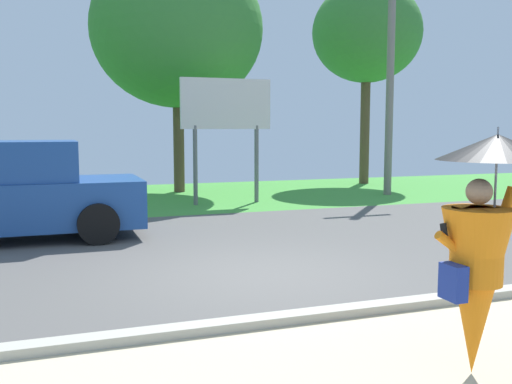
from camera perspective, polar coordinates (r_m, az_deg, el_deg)
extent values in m
cube|color=#565451|center=(10.24, -3.44, -5.89)|extent=(40.00, 8.00, 0.10)
cube|color=#44963B|center=(17.96, -10.59, -0.69)|extent=(40.00, 8.00, 0.10)
cube|color=#B2AD9E|center=(6.60, 6.53, -11.96)|extent=(40.00, 0.24, 0.10)
cone|color=orange|center=(5.31, 20.95, -9.28)|extent=(0.60, 0.60, 1.45)
cylinder|color=orange|center=(5.22, 21.12, -5.04)|extent=(0.44, 0.44, 0.65)
sphere|color=tan|center=(5.15, 21.33, 0.04)|extent=(0.22, 0.22, 0.22)
cylinder|color=orange|center=(5.36, 23.51, -1.87)|extent=(0.24, 0.09, 0.45)
cylinder|color=orange|center=(5.06, 18.75, -4.92)|extent=(0.29, 0.08, 0.24)
cylinder|color=gray|center=(5.26, 22.72, 0.49)|extent=(0.02, 0.02, 0.75)
cone|color=black|center=(5.24, 22.88, 4.13)|extent=(1.01, 1.01, 0.22)
cylinder|color=gray|center=(5.24, 22.94, 5.45)|extent=(0.02, 0.02, 0.10)
cube|color=black|center=(5.04, 18.22, -3.81)|extent=(0.02, 0.11, 0.16)
cube|color=navy|center=(5.07, 19.03, -8.47)|extent=(0.12, 0.24, 0.30)
cube|color=#1E478C|center=(11.84, -24.06, -1.18)|extent=(5.20, 2.00, 0.90)
cube|color=#1E478C|center=(11.75, -21.79, 2.54)|extent=(1.80, 1.84, 0.90)
cube|color=#2D3842|center=(11.75, -17.64, 2.69)|extent=(0.10, 1.70, 0.77)
cylinder|color=black|center=(12.86, -16.09, -1.67)|extent=(0.76, 0.28, 0.76)
cylinder|color=black|center=(10.88, -15.42, -3.07)|extent=(0.76, 0.28, 0.76)
cylinder|color=gray|center=(18.87, 13.19, 10.40)|extent=(0.24, 0.24, 7.01)
cylinder|color=slate|center=(15.94, -6.06, 2.65)|extent=(0.12, 0.12, 2.20)
cylinder|color=slate|center=(16.46, 0.05, 2.80)|extent=(0.12, 0.12, 2.20)
cube|color=silver|center=(16.16, -2.99, 8.76)|extent=(2.60, 0.10, 1.40)
cylinder|color=brown|center=(22.49, 10.78, 6.45)|extent=(0.36, 0.36, 4.41)
ellipsoid|color=#387F33|center=(22.78, 10.97, 15.32)|extent=(4.11, 4.11, 3.74)
cylinder|color=brown|center=(19.31, -7.70, 5.28)|extent=(0.36, 0.36, 3.56)
ellipsoid|color=#387F33|center=(19.58, -7.86, 15.76)|extent=(5.61, 5.61, 5.10)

